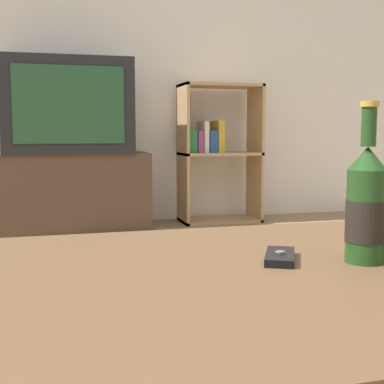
{
  "coord_description": "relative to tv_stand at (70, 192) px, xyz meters",
  "views": [
    {
      "loc": [
        -0.22,
        -0.82,
        0.65
      ],
      "look_at": [
        0.09,
        0.3,
        0.52
      ],
      "focal_mm": 50.0,
      "sensor_mm": 36.0,
      "label": 1
    }
  ],
  "objects": [
    {
      "name": "back_wall",
      "position": [
        0.06,
        0.27,
        1.05
      ],
      "size": [
        8.0,
        0.05,
        2.6
      ],
      "color": "silver",
      "rests_on": "ground_plane"
    },
    {
      "name": "tv_stand",
      "position": [
        0.0,
        0.0,
        0.0
      ],
      "size": [
        1.02,
        0.39,
        0.51
      ],
      "color": "#4C3828",
      "rests_on": "ground_plane"
    },
    {
      "name": "cell_phone",
      "position": [
        0.25,
        -2.7,
        0.17
      ],
      "size": [
        0.1,
        0.13,
        0.02
      ],
      "rotation": [
        0.0,
        0.0,
        -0.47
      ],
      "color": "black",
      "rests_on": "coffee_table"
    },
    {
      "name": "television",
      "position": [
        0.0,
        -0.0,
        0.55
      ],
      "size": [
        0.81,
        0.46,
        0.6
      ],
      "color": "black",
      "rests_on": "tv_stand"
    },
    {
      "name": "coffee_table",
      "position": [
        0.06,
        -2.75,
        0.11
      ],
      "size": [
        1.25,
        0.81,
        0.42
      ],
      "color": "brown",
      "rests_on": "ground_plane"
    },
    {
      "name": "bookshelf",
      "position": [
        1.02,
        0.06,
        0.26
      ],
      "size": [
        0.56,
        0.3,
        0.98
      ],
      "color": "tan",
      "rests_on": "ground_plane"
    },
    {
      "name": "beer_bottle",
      "position": [
        0.39,
        -2.75,
        0.26
      ],
      "size": [
        0.07,
        0.07,
        0.28
      ],
      "color": "#1E4219",
      "rests_on": "coffee_table"
    }
  ]
}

